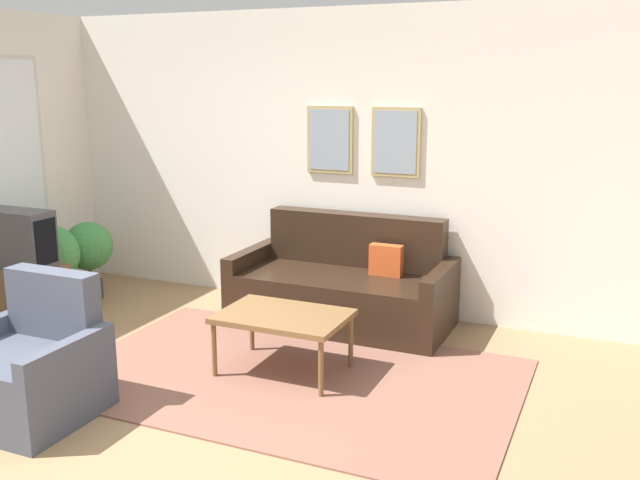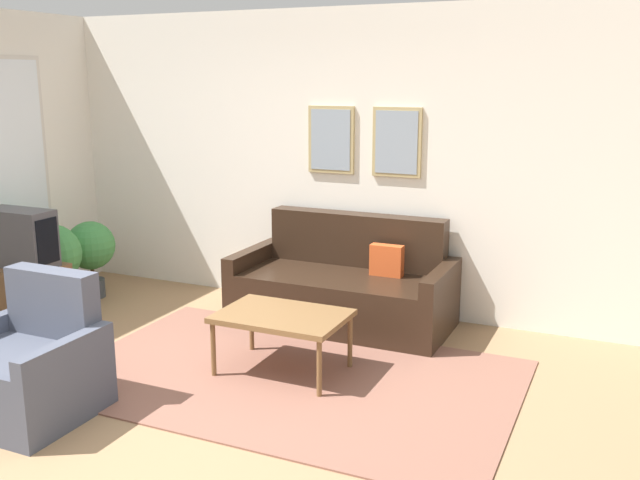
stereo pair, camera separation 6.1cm
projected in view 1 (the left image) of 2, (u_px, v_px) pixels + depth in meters
The scene contains 11 objects.
ground_plane at pixel (133, 422), 4.44m from camera, with size 16.00×16.00×0.00m, color #997551.
area_rug at pixel (290, 377), 5.10m from camera, with size 3.18×2.04×0.01m.
wall_back at pixel (312, 160), 6.57m from camera, with size 8.00×0.09×2.70m.
couch at pixel (344, 288), 6.19m from camera, with size 1.86×0.90×0.92m.
coffee_table at pixel (283, 319), 5.10m from camera, with size 0.91×0.63×0.45m.
tv_stand at pixel (23, 297), 6.07m from camera, with size 0.67×0.47×0.54m.
tv at pixel (17, 238), 5.96m from camera, with size 0.63×0.28×0.48m.
armchair at pixel (28, 371), 4.49m from camera, with size 0.84×0.76×0.88m.
potted_plant_tall at pixel (21, 242), 6.41m from camera, with size 0.57×0.57×0.96m.
potted_plant_by_window at pixel (89, 249), 6.84m from camera, with size 0.47×0.47×0.75m.
potted_plant_small at pixel (49, 258), 6.41m from camera, with size 0.55×0.55×0.81m.
Camera 1 is at (2.71, -3.26, 2.10)m, focal length 40.00 mm.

